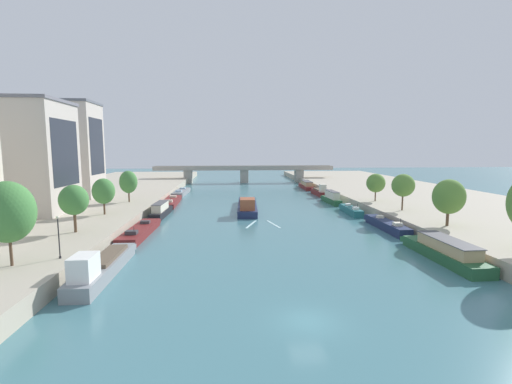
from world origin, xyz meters
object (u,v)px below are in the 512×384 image
object	(u,v)px
moored_boat_left_midway	(102,266)
moored_boat_right_lone	(331,198)
moored_boat_right_downstream	(444,251)
tree_right_far	(376,183)
tree_right_midway	(449,197)
tree_left_distant	(8,212)
tree_left_nearest	(74,200)
moored_boat_left_upstream	(181,192)
moored_boat_right_near	(351,210)
lamppost_left_bank	(59,235)
barge_midriver	(247,206)
tree_left_past_mid	(104,191)
moored_boat_right_second	(319,192)
tree_left_midway	(128,182)
moored_boat_left_gap_after	(140,231)
moored_boat_right_end	(306,185)
moored_boat_left_end	(171,201)
moored_boat_left_lone	(161,210)
bridge_far	(244,172)
moored_boat_right_midway	(386,225)
tree_right_third	(403,185)

from	to	relation	value
moored_boat_left_midway	moored_boat_right_lone	world-z (taller)	moored_boat_left_midway
moored_boat_right_downstream	tree_right_far	size ratio (longest dim) A/B	2.52
moored_boat_left_midway	tree_right_midway	world-z (taller)	tree_right_midway
tree_left_distant	tree_left_nearest	bearing A→B (deg)	89.03
moored_boat_left_upstream	tree_left_nearest	distance (m)	51.35
moored_boat_right_near	lamppost_left_bank	world-z (taller)	lamppost_left_bank
tree_left_distant	tree_right_midway	bearing A→B (deg)	14.82
barge_midriver	tree_left_past_mid	world-z (taller)	tree_left_past_mid
barge_midriver	tree_left_distant	xyz separation A→B (m)	(-23.10, -37.36, 5.71)
tree_left_nearest	tree_right_far	size ratio (longest dim) A/B	1.09
moored_boat_right_second	tree_left_midway	bearing A→B (deg)	-155.20
barge_midriver	lamppost_left_bank	size ratio (longest dim) A/B	4.97
lamppost_left_bank	tree_right_midway	bearing A→B (deg)	13.61
moored_boat_left_gap_after	tree_left_distant	bearing A→B (deg)	-110.61
tree_left_nearest	tree_right_midway	distance (m)	48.86
moored_boat_right_near	moored_boat_left_upstream	bearing A→B (deg)	138.70
moored_boat_left_gap_after	tree_left_distant	size ratio (longest dim) A/B	1.92
barge_midriver	tree_left_midway	world-z (taller)	tree_left_midway
tree_left_past_mid	moored_boat_right_end	bearing A→B (deg)	48.74
tree_left_past_mid	tree_right_midway	xyz separation A→B (m)	(49.43, -12.20, 0.27)
tree_left_distant	lamppost_left_bank	size ratio (longest dim) A/B	1.84
moored_boat_left_gap_after	moored_boat_left_end	size ratio (longest dim) A/B	0.92
moored_boat_left_gap_after	moored_boat_right_end	world-z (taller)	moored_boat_right_end
tree_left_midway	moored_boat_right_downstream	bearing A→B (deg)	-38.76
moored_boat_left_gap_after	moored_boat_left_lone	xyz separation A→B (m)	(0.30, 14.24, 0.51)
bridge_far	moored_boat_left_gap_after	bearing A→B (deg)	-103.23
moored_boat_right_midway	moored_boat_right_lone	world-z (taller)	moored_boat_right_lone
moored_boat_right_second	tree_left_past_mid	size ratio (longest dim) A/B	1.91
moored_boat_left_lone	moored_boat_left_upstream	distance (m)	31.15
bridge_far	moored_boat_right_lone	bearing A→B (deg)	-70.96
moored_boat_left_upstream	moored_boat_right_second	world-z (taller)	moored_boat_right_second
moored_boat_right_near	tree_right_far	size ratio (longest dim) A/B	1.84
moored_boat_right_downstream	moored_boat_right_second	xyz separation A→B (m)	(0.04, 54.60, -0.07)
tree_right_third	moored_boat_right_second	bearing A→B (deg)	99.85
moored_boat_left_lone	moored_boat_right_near	bearing A→B (deg)	-0.28
moored_boat_right_downstream	moored_boat_right_lone	size ratio (longest dim) A/B	1.32
moored_boat_right_downstream	moored_boat_right_end	bearing A→B (deg)	89.88
tree_left_midway	barge_midriver	bearing A→B (deg)	-2.88
moored_boat_left_upstream	tree_left_distant	xyz separation A→B (m)	(-6.76, -63.59, 6.08)
moored_boat_left_gap_after	lamppost_left_bank	distance (m)	17.06
tree_right_third	bridge_far	size ratio (longest dim) A/B	0.10
moored_boat_right_midway	tree_right_midway	distance (m)	9.76
moored_boat_left_lone	moored_boat_right_end	xyz separation A→B (m)	(36.04, 42.35, -0.06)
bridge_far	tree_left_past_mid	bearing A→B (deg)	-109.83
moored_boat_right_end	tree_right_third	xyz separation A→B (m)	(5.67, -49.55, 5.03)
moored_boat_left_gap_after	bridge_far	size ratio (longest dim) A/B	0.23
barge_midriver	moored_boat_right_downstream	distance (m)	38.96
moored_boat_left_end	moored_boat_right_end	world-z (taller)	moored_boat_right_end
tree_left_distant	tree_right_far	bearing A→B (deg)	36.44
moored_boat_right_lone	tree_left_past_mid	distance (m)	47.35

